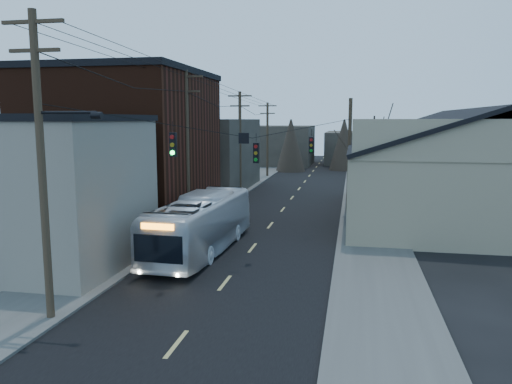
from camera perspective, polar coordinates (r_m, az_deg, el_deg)
ground at (r=14.84m, az=-11.87°, el=-19.93°), size 160.00×160.00×0.00m
road_surface at (r=42.90m, az=3.82°, el=-1.07°), size 9.00×110.00×0.02m
sidewalk_left at (r=44.16m, az=-4.58°, el=-0.74°), size 4.00×110.00×0.12m
sidewalk_right at (r=42.58m, az=12.53°, el=-1.25°), size 4.00×110.00×0.12m
building_clapboard at (r=25.62m, az=-22.94°, el=-0.16°), size 8.00×8.00×7.00m
building_brick at (r=35.51m, az=-14.52°, el=4.84°), size 10.00×12.00×10.00m
building_left_far at (r=50.34m, az=-6.09°, el=4.29°), size 9.00×14.00×7.00m
warehouse at (r=38.04m, az=22.68°, el=1.19°), size 16.16×20.60×7.73m
building_far_left at (r=77.92m, az=2.70°, el=5.36°), size 10.00×12.00×6.00m
building_far_right at (r=82.14m, az=12.25°, el=4.98°), size 12.00×14.00×5.00m
bare_tree at (r=32.20m, az=13.16°, el=2.06°), size 0.40×0.40×7.20m
utility_lines at (r=37.15m, az=-2.04°, el=5.17°), size 11.24×45.28×10.50m
bus at (r=26.41m, az=-6.30°, el=-3.69°), size 3.00×10.99×3.03m
parked_car at (r=40.03m, az=-2.94°, el=-0.66°), size 1.76×4.62×1.50m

